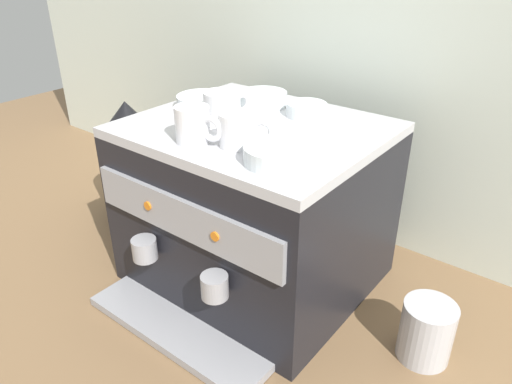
{
  "coord_description": "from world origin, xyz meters",
  "views": [
    {
      "loc": [
        0.64,
        -0.82,
        0.79
      ],
      "look_at": [
        0.0,
        0.0,
        0.24
      ],
      "focal_mm": 33.95,
      "sensor_mm": 36.0,
      "label": 1
    }
  ],
  "objects_px": {
    "ceramic_cup_1": "(240,130)",
    "ceramic_bowl_0": "(263,99)",
    "ceramic_cup_0": "(194,125)",
    "ceramic_bowl_2": "(203,102)",
    "espresso_machine": "(255,206)",
    "ceramic_cup_2": "(224,107)",
    "ceramic_bowl_3": "(276,155)",
    "milk_pitcher": "(426,331)",
    "coffee_grinder": "(132,161)",
    "ceramic_bowl_1": "(306,110)"
  },
  "relations": [
    {
      "from": "ceramic_cup_1",
      "to": "ceramic_bowl_0",
      "type": "xyz_separation_m",
      "value": [
        -0.13,
        0.24,
        -0.02
      ]
    },
    {
      "from": "ceramic_cup_0",
      "to": "ceramic_bowl_2",
      "type": "relative_size",
      "value": 0.87
    },
    {
      "from": "espresso_machine",
      "to": "ceramic_cup_2",
      "type": "height_order",
      "value": "ceramic_cup_2"
    },
    {
      "from": "ceramic_cup_1",
      "to": "ceramic_cup_0",
      "type": "bearing_deg",
      "value": -154.19
    },
    {
      "from": "espresso_machine",
      "to": "ceramic_bowl_3",
      "type": "height_order",
      "value": "ceramic_bowl_3"
    },
    {
      "from": "ceramic_bowl_3",
      "to": "milk_pitcher",
      "type": "relative_size",
      "value": 0.94
    },
    {
      "from": "ceramic_cup_0",
      "to": "ceramic_cup_2",
      "type": "bearing_deg",
      "value": 104.47
    },
    {
      "from": "espresso_machine",
      "to": "ceramic_cup_2",
      "type": "xyz_separation_m",
      "value": [
        -0.07,
        -0.03,
        0.25
      ]
    },
    {
      "from": "ceramic_cup_1",
      "to": "coffee_grinder",
      "type": "distance_m",
      "value": 0.62
    },
    {
      "from": "ceramic_bowl_1",
      "to": "ceramic_bowl_3",
      "type": "xyz_separation_m",
      "value": [
        0.1,
        -0.26,
        0.0
      ]
    },
    {
      "from": "ceramic_bowl_1",
      "to": "milk_pitcher",
      "type": "xyz_separation_m",
      "value": [
        0.4,
        -0.13,
        -0.36
      ]
    },
    {
      "from": "ceramic_cup_0",
      "to": "ceramic_bowl_3",
      "type": "xyz_separation_m",
      "value": [
        0.19,
        0.02,
        -0.02
      ]
    },
    {
      "from": "ceramic_cup_1",
      "to": "espresso_machine",
      "type": "bearing_deg",
      "value": 114.13
    },
    {
      "from": "ceramic_cup_0",
      "to": "ceramic_cup_2",
      "type": "height_order",
      "value": "ceramic_cup_0"
    },
    {
      "from": "espresso_machine",
      "to": "ceramic_cup_0",
      "type": "xyz_separation_m",
      "value": [
        -0.04,
        -0.15,
        0.25
      ]
    },
    {
      "from": "ceramic_bowl_0",
      "to": "milk_pitcher",
      "type": "bearing_deg",
      "value": -14.03
    },
    {
      "from": "espresso_machine",
      "to": "ceramic_cup_2",
      "type": "bearing_deg",
      "value": -159.72
    },
    {
      "from": "ceramic_bowl_0",
      "to": "coffee_grinder",
      "type": "height_order",
      "value": "ceramic_bowl_0"
    },
    {
      "from": "espresso_machine",
      "to": "ceramic_bowl_2",
      "type": "bearing_deg",
      "value": 173.61
    },
    {
      "from": "ceramic_bowl_0",
      "to": "espresso_machine",
      "type": "bearing_deg",
      "value": -59.84
    },
    {
      "from": "ceramic_bowl_1",
      "to": "ceramic_bowl_2",
      "type": "height_order",
      "value": "ceramic_bowl_2"
    },
    {
      "from": "ceramic_bowl_2",
      "to": "milk_pitcher",
      "type": "height_order",
      "value": "ceramic_bowl_2"
    },
    {
      "from": "ceramic_cup_0",
      "to": "ceramic_bowl_1",
      "type": "distance_m",
      "value": 0.3
    },
    {
      "from": "ceramic_cup_2",
      "to": "ceramic_bowl_3",
      "type": "distance_m",
      "value": 0.25
    },
    {
      "from": "ceramic_bowl_2",
      "to": "milk_pitcher",
      "type": "bearing_deg",
      "value": -2.05
    },
    {
      "from": "ceramic_bowl_3",
      "to": "ceramic_bowl_0",
      "type": "bearing_deg",
      "value": 131.41
    },
    {
      "from": "ceramic_bowl_1",
      "to": "ceramic_bowl_3",
      "type": "height_order",
      "value": "ceramic_bowl_3"
    },
    {
      "from": "ceramic_bowl_3",
      "to": "ceramic_cup_0",
      "type": "bearing_deg",
      "value": -174.15
    },
    {
      "from": "ceramic_bowl_3",
      "to": "coffee_grinder",
      "type": "relative_size",
      "value": 0.34
    },
    {
      "from": "ceramic_bowl_0",
      "to": "ceramic_bowl_1",
      "type": "relative_size",
      "value": 1.26
    },
    {
      "from": "ceramic_bowl_1",
      "to": "ceramic_bowl_3",
      "type": "bearing_deg",
      "value": -68.62
    },
    {
      "from": "ceramic_cup_0",
      "to": "coffee_grinder",
      "type": "xyz_separation_m",
      "value": [
        -0.46,
        0.17,
        -0.27
      ]
    },
    {
      "from": "ceramic_cup_0",
      "to": "ceramic_bowl_1",
      "type": "relative_size",
      "value": 1.17
    },
    {
      "from": "espresso_machine",
      "to": "ceramic_cup_1",
      "type": "relative_size",
      "value": 5.4
    },
    {
      "from": "ceramic_cup_1",
      "to": "ceramic_bowl_0",
      "type": "height_order",
      "value": "ceramic_cup_1"
    },
    {
      "from": "ceramic_cup_1",
      "to": "ceramic_bowl_0",
      "type": "distance_m",
      "value": 0.27
    },
    {
      "from": "ceramic_cup_0",
      "to": "ceramic_cup_2",
      "type": "relative_size",
      "value": 0.92
    },
    {
      "from": "ceramic_cup_2",
      "to": "milk_pitcher",
      "type": "height_order",
      "value": "ceramic_cup_2"
    },
    {
      "from": "ceramic_cup_2",
      "to": "ceramic_bowl_2",
      "type": "xyz_separation_m",
      "value": [
        -0.11,
        0.05,
        -0.02
      ]
    },
    {
      "from": "ceramic_cup_2",
      "to": "milk_pitcher",
      "type": "distance_m",
      "value": 0.65
    },
    {
      "from": "ceramic_cup_0",
      "to": "ceramic_cup_1",
      "type": "xyz_separation_m",
      "value": [
        0.09,
        0.04,
        -0.0
      ]
    },
    {
      "from": "espresso_machine",
      "to": "coffee_grinder",
      "type": "bearing_deg",
      "value": 177.81
    },
    {
      "from": "milk_pitcher",
      "to": "ceramic_bowl_3",
      "type": "bearing_deg",
      "value": -156.08
    },
    {
      "from": "ceramic_cup_2",
      "to": "ceramic_bowl_0",
      "type": "xyz_separation_m",
      "value": [
        -0.01,
        0.16,
        -0.02
      ]
    },
    {
      "from": "ceramic_bowl_2",
      "to": "coffee_grinder",
      "type": "relative_size",
      "value": 0.34
    },
    {
      "from": "ceramic_cup_0",
      "to": "ceramic_bowl_2",
      "type": "xyz_separation_m",
      "value": [
        -0.14,
        0.17,
        -0.02
      ]
    },
    {
      "from": "ceramic_bowl_0",
      "to": "ceramic_bowl_1",
      "type": "distance_m",
      "value": 0.13
    },
    {
      "from": "ceramic_cup_2",
      "to": "ceramic_bowl_1",
      "type": "relative_size",
      "value": 1.28
    },
    {
      "from": "milk_pitcher",
      "to": "ceramic_bowl_2",
      "type": "bearing_deg",
      "value": 177.95
    },
    {
      "from": "ceramic_cup_0",
      "to": "ceramic_bowl_3",
      "type": "distance_m",
      "value": 0.2
    }
  ]
}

